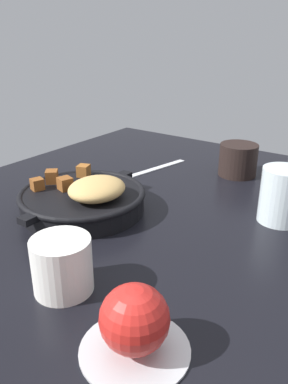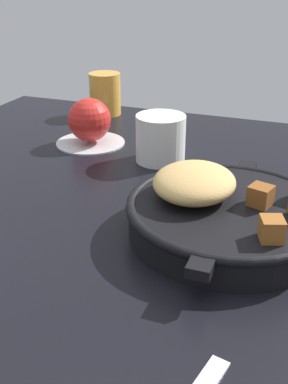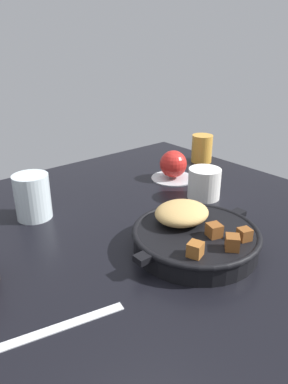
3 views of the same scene
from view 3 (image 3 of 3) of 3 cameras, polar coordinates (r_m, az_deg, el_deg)
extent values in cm
cube|color=black|center=(76.27, -2.01, -7.36)|extent=(107.54, 96.22, 2.40)
cylinder|color=black|center=(70.17, 8.13, -7.51)|extent=(23.74, 23.74, 4.04)
torus|color=black|center=(69.32, 8.21, -6.31)|extent=(24.46, 24.46, 1.20)
cube|color=black|center=(78.69, 14.66, -3.32)|extent=(2.64, 2.40, 1.20)
cube|color=black|center=(61.64, -0.19, -10.48)|extent=(2.64, 2.40, 1.20)
ellipsoid|color=tan|center=(71.28, 6.00, -3.29)|extent=(11.18, 9.93, 3.77)
cube|color=brown|center=(67.51, 15.62, -6.47)|extent=(2.75, 2.68, 2.22)
cube|color=brown|center=(64.12, 13.81, -7.78)|extent=(3.48, 3.46, 2.58)
cube|color=brown|center=(67.37, 11.05, -5.96)|extent=(3.06, 3.12, 2.43)
cube|color=#935623|center=(61.19, 8.12, -8.99)|extent=(3.08, 3.01, 2.45)
cylinder|color=#B7BABF|center=(104.43, 4.59, 2.28)|extent=(12.47, 12.47, 0.60)
sphere|color=red|center=(103.00, 4.66, 4.44)|extent=(7.73, 7.73, 7.73)
cube|color=silver|center=(55.54, -12.68, -19.94)|extent=(18.15, 5.47, 0.36)
cylinder|color=silver|center=(83.71, -17.24, -0.70)|extent=(7.88, 7.88, 10.21)
cylinder|color=gold|center=(119.14, 9.16, 6.82)|extent=(6.68, 6.68, 8.80)
cylinder|color=silver|center=(91.71, 9.52, 1.34)|extent=(8.13, 8.13, 7.71)
camera|label=1|loc=(1.30, 7.40, 21.17)|focal=36.43mm
camera|label=2|loc=(0.32, -46.41, 1.69)|focal=44.58mm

